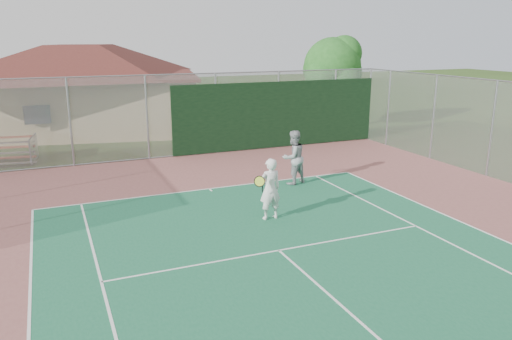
{
  "coord_description": "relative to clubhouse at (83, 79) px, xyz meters",
  "views": [
    {
      "loc": [
        -4.82,
        -3.58,
        4.97
      ],
      "look_at": [
        0.66,
        9.38,
        1.22
      ],
      "focal_mm": 35.0,
      "sensor_mm": 36.0,
      "label": 1
    }
  ],
  "objects": [
    {
      "name": "side_fence_right",
      "position": [
        12.81,
        -12.7,
        -1.03
      ],
      "size": [
        0.08,
        9.0,
        3.5
      ],
      "color": "gray",
      "rests_on": "ground"
    },
    {
      "name": "clubhouse",
      "position": [
        0.0,
        0.0,
        0.0
      ],
      "size": [
        14.07,
        10.75,
        5.47
      ],
      "rotation": [
        0.0,
        0.0,
        -0.2
      ],
      "color": "tan",
      "rests_on": "ground"
    },
    {
      "name": "back_fence",
      "position": [
        4.92,
        -8.23,
        -1.11
      ],
      "size": [
        20.08,
        0.11,
        3.53
      ],
      "color": "gray",
      "rests_on": "ground"
    },
    {
      "name": "player_white_front",
      "position": [
        3.51,
        -16.73,
        -1.9
      ],
      "size": [
        0.97,
        0.71,
        1.75
      ],
      "rotation": [
        0.0,
        0.0,
        3.19
      ],
      "color": "silver",
      "rests_on": "ground"
    },
    {
      "name": "tree",
      "position": [
        12.56,
        -5.15,
        0.58
      ],
      "size": [
        3.66,
        3.47,
        5.1
      ],
      "color": "#3A2515",
      "rests_on": "ground"
    },
    {
      "name": "player_grey_back",
      "position": [
        5.7,
        -13.87,
        -1.84
      ],
      "size": [
        1.07,
        0.92,
        1.88
      ],
      "rotation": [
        0.0,
        0.0,
        3.4
      ],
      "color": "#989A9D",
      "rests_on": "ground"
    }
  ]
}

